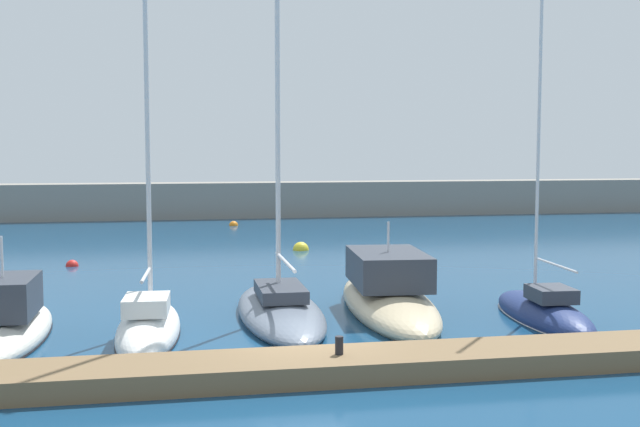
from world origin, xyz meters
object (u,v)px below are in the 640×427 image
mooring_buoy_orange (234,226)px  dock_bollard (339,345)px  sailboat_slate_third (280,307)px  motorboat_sand_fourth (388,295)px  motorboat_ivory_nearest (6,326)px  mooring_buoy_yellow (301,250)px  sailboat_navy_fifth (544,312)px  sailboat_white_second (149,327)px  mooring_buoy_red (72,266)px

mooring_buoy_orange → dock_bollard: size_ratio=1.45×
sailboat_slate_third → motorboat_sand_fourth: bearing=-83.8°
motorboat_ivory_nearest → mooring_buoy_yellow: 21.03m
sailboat_navy_fifth → motorboat_ivory_nearest: bearing=91.2°
sailboat_white_second → mooring_buoy_red: (-3.93, 14.46, -0.29)m
sailboat_navy_fifth → mooring_buoy_orange: 32.75m
motorboat_ivory_nearest → mooring_buoy_yellow: bearing=-32.6°
motorboat_sand_fourth → dock_bollard: bearing=160.0°
sailboat_slate_third → mooring_buoy_orange: size_ratio=26.93×
sailboat_navy_fifth → sailboat_white_second: bearing=92.6°
mooring_buoy_red → sailboat_slate_third: bearing=-57.9°
sailboat_slate_third → mooring_buoy_yellow: size_ratio=19.73×
mooring_buoy_yellow → sailboat_slate_third: bearing=-101.4°
sailboat_slate_third → mooring_buoy_orange: 30.11m
sailboat_navy_fifth → mooring_buoy_red: sailboat_navy_fifth is taller
sailboat_white_second → motorboat_sand_fourth: (7.78, 2.13, 0.28)m
sailboat_white_second → mooring_buoy_red: bearing=18.4°
mooring_buoy_red → mooring_buoy_orange: size_ratio=0.91×
mooring_buoy_red → sailboat_white_second: bearing=-74.8°
motorboat_ivory_nearest → sailboat_slate_third: bearing=-80.7°
sailboat_slate_third → mooring_buoy_orange: bearing=-1.4°
sailboat_white_second → mooring_buoy_orange: 32.17m
sailboat_navy_fifth → dock_bollard: size_ratio=29.64×
sailboat_slate_third → sailboat_navy_fifth: bearing=-102.3°
sailboat_white_second → dock_bollard: 6.75m
sailboat_navy_fifth → dock_bollard: bearing=125.1°
sailboat_slate_third → motorboat_sand_fourth: 3.73m
motorboat_ivory_nearest → sailboat_navy_fifth: sailboat_navy_fifth is taller
mooring_buoy_yellow → mooring_buoy_orange: 13.95m
motorboat_sand_fourth → sailboat_slate_third: bearing=100.5°
sailboat_white_second → motorboat_ivory_nearest: bearing=87.1°
motorboat_sand_fourth → mooring_buoy_orange: (-2.98, 29.69, -0.57)m
sailboat_slate_third → motorboat_ivory_nearest: bearing=99.1°
sailboat_white_second → sailboat_navy_fifth: sailboat_navy_fifth is taller
motorboat_ivory_nearest → mooring_buoy_yellow: motorboat_ivory_nearest is taller
motorboat_ivory_nearest → mooring_buoy_orange: (8.80, 31.39, -0.40)m
mooring_buoy_yellow → dock_bollard: size_ratio=1.98×
motorboat_sand_fourth → sailboat_navy_fifth: 5.03m
motorboat_ivory_nearest → mooring_buoy_red: motorboat_ivory_nearest is taller
sailboat_white_second → sailboat_navy_fifth: (12.30, -0.07, -0.03)m
sailboat_navy_fifth → mooring_buoy_yellow: 18.83m
sailboat_white_second → mooring_buoy_yellow: size_ratio=12.68×
sailboat_navy_fifth → mooring_buoy_orange: size_ratio=20.39×
mooring_buoy_yellow → sailboat_white_second: bearing=-112.2°
motorboat_sand_fourth → mooring_buoy_orange: bearing=9.9°
motorboat_ivory_nearest → mooring_buoy_yellow: (11.38, 17.68, -0.40)m
mooring_buoy_yellow → mooring_buoy_orange: bearing=100.7°
sailboat_slate_third → mooring_buoy_yellow: sailboat_slate_third is taller
sailboat_white_second → mooring_buoy_orange: sailboat_white_second is taller
sailboat_white_second → sailboat_navy_fifth: 12.30m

